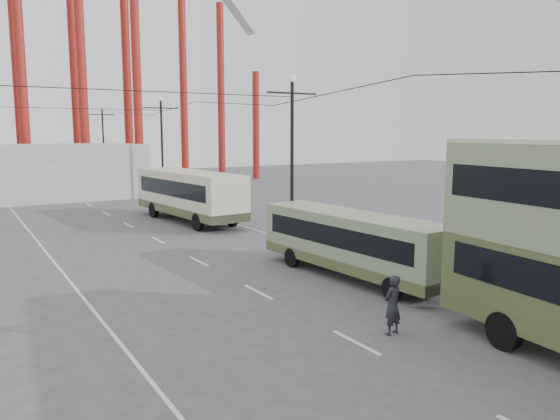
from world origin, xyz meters
TOP-DOWN VIEW (x-y plane):
  - ground at (0.00, 0.00)m, footprint 160.00×160.00m
  - road_markings at (-0.86, 19.70)m, footprint 12.52×120.00m
  - lamp_post_mid at (5.60, 18.00)m, footprint 3.20×0.44m
  - lamp_post_far at (5.60, 40.00)m, footprint 3.20×0.44m
  - lamp_post_distant at (5.60, 62.00)m, footprint 3.20×0.44m
  - fairground_shed at (-6.00, 47.00)m, footprint 22.00×10.00m
  - single_decker_green at (3.48, 9.85)m, footprint 2.96×9.91m
  - single_decker_cream at (3.06, 27.30)m, footprint 3.90×11.41m
  - pedestrian at (0.37, 3.97)m, footprint 0.75×0.56m

SIDE VIEW (x-z plane):
  - ground at x=0.00m, z-range 0.00..0.00m
  - road_markings at x=-0.86m, z-range 0.00..0.01m
  - pedestrian at x=0.37m, z-range 0.00..1.86m
  - single_decker_green at x=3.48m, z-range 0.18..2.94m
  - single_decker_cream at x=3.06m, z-range 0.22..3.70m
  - fairground_shed at x=-6.00m, z-range 0.00..5.00m
  - lamp_post_mid at x=5.60m, z-range 0.02..9.34m
  - lamp_post_far at x=5.60m, z-range 0.02..9.34m
  - lamp_post_distant at x=5.60m, z-range 0.02..9.34m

